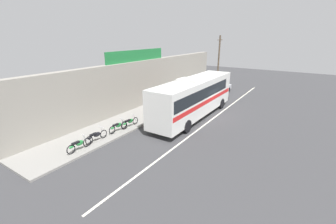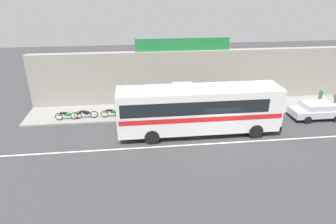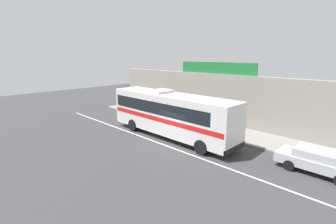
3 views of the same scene
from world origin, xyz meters
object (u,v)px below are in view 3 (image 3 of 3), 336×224
(pedestrian_by_curb, at_px, (214,118))
(pedestrian_near_shop, at_px, (223,122))
(parked_car, at_px, (318,160))
(motorcycle_green, at_px, (137,108))
(motorcycle_purple, at_px, (128,106))
(motorcycle_blue, at_px, (149,111))
(motorcycle_orange, at_px, (155,113))
(intercity_bus, at_px, (170,112))

(pedestrian_by_curb, bearing_deg, pedestrian_near_shop, -24.11)
(parked_car, relative_size, motorcycle_green, 2.27)
(motorcycle_green, distance_m, pedestrian_near_shop, 11.35)
(pedestrian_by_curb, height_order, pedestrian_near_shop, pedestrian_near_shop)
(motorcycle_purple, height_order, pedestrian_near_shop, pedestrian_near_shop)
(motorcycle_purple, bearing_deg, motorcycle_green, 4.41)
(pedestrian_by_curb, distance_m, pedestrian_near_shop, 1.50)
(motorcycle_blue, height_order, motorcycle_green, same)
(motorcycle_orange, xyz_separation_m, pedestrian_near_shop, (8.03, 0.43, 0.53))
(motorcycle_orange, bearing_deg, pedestrian_near_shop, 3.06)
(motorcycle_purple, bearing_deg, intercity_bus, -17.55)
(motorcycle_blue, distance_m, motorcycle_purple, 3.64)
(parked_car, xyz_separation_m, motorcycle_blue, (-16.77, 1.86, -0.17))
(intercity_bus, distance_m, motorcycle_green, 9.30)
(intercity_bus, distance_m, pedestrian_by_curb, 4.52)
(parked_car, relative_size, motorcycle_purple, 2.36)
(intercity_bus, height_order, motorcycle_blue, intercity_bus)
(motorcycle_blue, height_order, pedestrian_by_curb, pedestrian_by_curb)
(intercity_bus, height_order, pedestrian_by_curb, intercity_bus)
(parked_car, distance_m, motorcycle_blue, 16.87)
(motorcycle_blue, bearing_deg, motorcycle_orange, -7.97)
(pedestrian_by_curb, bearing_deg, motorcycle_blue, -173.63)
(motorcycle_blue, distance_m, motorcycle_orange, 1.20)
(parked_car, relative_size, pedestrian_near_shop, 2.62)
(parked_car, height_order, motorcycle_orange, parked_car)
(intercity_bus, xyz_separation_m, pedestrian_near_shop, (2.78, 3.57, -0.97))
(parked_car, relative_size, motorcycle_blue, 2.28)
(motorcycle_green, bearing_deg, pedestrian_near_shop, 1.34)
(intercity_bus, height_order, motorcycle_green, intercity_bus)
(parked_car, distance_m, motorcycle_orange, 15.68)
(intercity_bus, height_order, pedestrian_near_shop, intercity_bus)
(motorcycle_blue, bearing_deg, pedestrian_by_curb, 6.37)
(motorcycle_orange, distance_m, motorcycle_purple, 4.82)
(parked_car, xyz_separation_m, motorcycle_green, (-18.89, 1.86, -0.17))
(parked_car, xyz_separation_m, motorcycle_orange, (-15.59, 1.70, -0.17))
(intercity_bus, bearing_deg, pedestrian_near_shop, 52.09)
(parked_car, xyz_separation_m, motorcycle_purple, (-20.40, 1.75, -0.17))
(motorcycle_blue, xyz_separation_m, motorcycle_green, (-2.12, -0.00, 0.00))
(motorcycle_orange, height_order, motorcycle_green, same)
(pedestrian_by_curb, bearing_deg, parked_car, -17.07)
(intercity_bus, relative_size, motorcycle_orange, 6.05)
(motorcycle_green, height_order, pedestrian_near_shop, pedestrian_near_shop)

